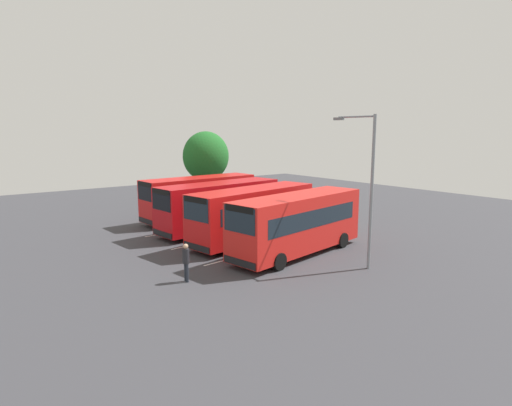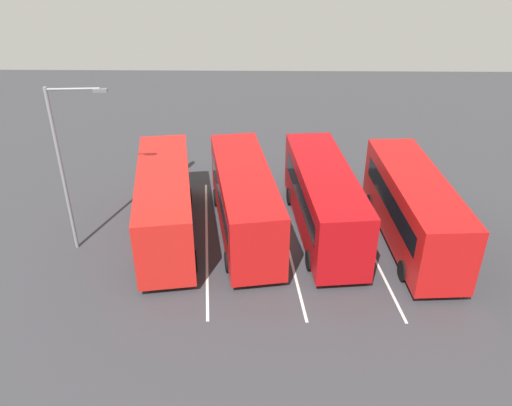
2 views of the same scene
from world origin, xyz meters
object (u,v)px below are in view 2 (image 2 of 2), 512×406
Objects in this scene: bus_center_left at (324,199)px; street_lamp at (66,161)px; pedestrian at (182,155)px; bus_center_right at (245,199)px; bus_far_right at (165,202)px; bus_far_left at (413,207)px.

street_lamp reaches higher than bus_center_left.
pedestrian is 0.23× the size of street_lamp.
pedestrian is at bearing 20.52° from bus_center_right.
pedestrian is (7.19, 0.25, -0.77)m from bus_far_right.
bus_center_right is 8.21m from street_lamp.
street_lamp is (-0.77, 15.54, 2.61)m from bus_far_left.
bus_center_right is (-0.11, 3.79, 0.00)m from bus_center_left.
bus_far_left is 4.17m from bus_center_left.
bus_center_left is 7.56m from bus_far_right.
bus_center_left is 11.83m from street_lamp.
street_lamp is at bearing 89.42° from bus_far_left.
bus_center_left is at bearing 3.43° from street_lamp.
bus_center_right is (0.64, 7.89, 0.00)m from bus_far_left.
pedestrian is (6.76, 7.79, -0.77)m from bus_center_left.
bus_center_left is at bearing 76.17° from bus_far_left.
pedestrian is 9.66m from street_lamp.
bus_far_left is at bearing -106.57° from bus_center_left.
bus_center_right is at bearing 30.83° from pedestrian.
street_lamp is at bearing 90.72° from bus_center_right.
street_lamp reaches higher than pedestrian.
pedestrian is (6.87, 4.00, -0.77)m from bus_center_right.
street_lamp is (-1.52, 11.44, 2.61)m from bus_center_left.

